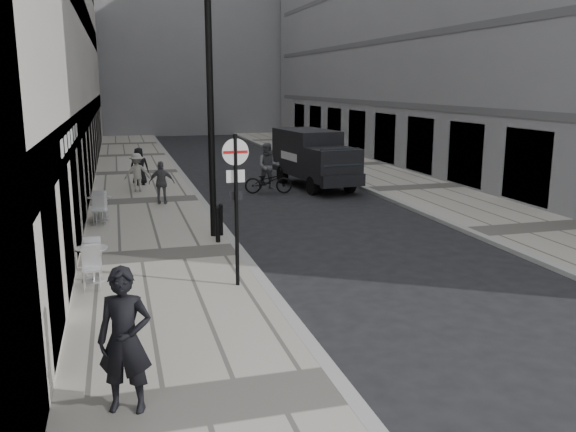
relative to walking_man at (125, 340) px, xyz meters
name	(u,v)px	position (x,y,z in m)	size (l,w,h in m)	color
sidewalk	(146,202)	(0.98, 15.20, -1.04)	(4.00, 60.00, 0.12)	#9B968C
far_sidewalk	(414,188)	(11.98, 15.20, -1.04)	(4.00, 60.00, 0.12)	#9B968C
building_far	(158,11)	(4.48, 53.20, 9.90)	(24.00, 16.00, 22.00)	slate
walking_man	(125,340)	(0.00, 0.00, 0.00)	(0.71, 0.47, 1.96)	black
sign_post	(236,190)	(2.38, 4.66, 1.10)	(0.56, 0.09, 3.24)	black
lamppost	(210,96)	(2.56, 9.12, 2.92)	(0.32, 0.32, 7.02)	black
bollard_near	(218,225)	(2.56, 8.38, -0.51)	(0.13, 0.13, 0.94)	black
bollard_far	(221,221)	(2.77, 9.12, -0.55)	(0.11, 0.11, 0.86)	black
panel_van	(313,156)	(8.10, 17.04, 0.26)	(2.50, 5.31, 2.41)	black
cyclist	(268,174)	(5.86, 15.99, -0.30)	(2.00, 1.06, 2.05)	black
pedestrian_a	(162,183)	(1.51, 14.31, -0.21)	(0.90, 0.38, 1.54)	#515055
pedestrian_b	(137,172)	(0.75, 17.18, -0.21)	(1.00, 0.57, 1.54)	#9C9990
pedestrian_c	(139,166)	(0.91, 18.88, -0.18)	(0.78, 0.51, 1.59)	black
cafe_table_near	(92,261)	(-0.62, 5.76, -0.53)	(0.70, 1.57, 0.89)	silver
cafe_table_mid	(101,207)	(-0.54, 12.10, -0.54)	(0.67, 1.51, 0.86)	silver
cafe_table_far	(99,207)	(-0.62, 12.05, -0.53)	(0.68, 1.55, 0.88)	#B3B3B5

